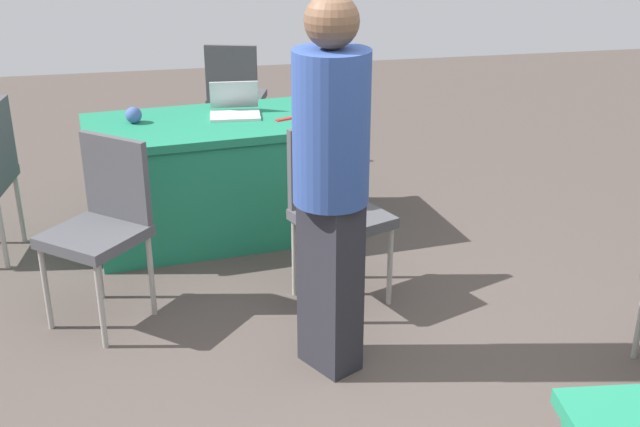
# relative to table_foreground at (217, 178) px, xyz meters

# --- Properties ---
(ground_plane) EXTENTS (14.40, 14.40, 0.00)m
(ground_plane) POSITION_rel_table_foreground_xyz_m (-0.50, 2.18, -0.39)
(ground_plane) COLOR #4C423D
(table_foreground) EXTENTS (1.70, 1.01, 0.78)m
(table_foreground) POSITION_rel_table_foreground_xyz_m (0.00, 0.00, 0.00)
(table_foreground) COLOR #1E7A56
(table_foreground) RESTS_ON ground
(chair_tucked_right) EXTENTS (0.62, 0.62, 0.98)m
(chair_tucked_right) POSITION_rel_table_foreground_xyz_m (0.66, 0.99, 0.18)
(chair_tucked_right) COLOR #9E9993
(chair_tucked_right) RESTS_ON ground
(chair_aisle) EXTENTS (0.55, 0.55, 0.97)m
(chair_aisle) POSITION_rel_table_foreground_xyz_m (-0.29, -1.56, 0.17)
(chair_aisle) COLOR #9E9993
(chair_aisle) RESTS_ON ground
(chair_back_row) EXTENTS (0.57, 0.57, 0.98)m
(chair_back_row) POSITION_rel_table_foreground_xyz_m (-0.57, 1.00, 0.18)
(chair_back_row) COLOR #9E9993
(chair_back_row) RESTS_ON ground
(person_attendee_browsing) EXTENTS (0.46, 0.46, 1.77)m
(person_attendee_browsing) POSITION_rel_table_foreground_xyz_m (-0.39, 1.68, 0.61)
(person_attendee_browsing) COLOR #26262D
(person_attendee_browsing) RESTS_ON ground
(laptop_silver) EXTENTS (0.34, 0.32, 0.21)m
(laptop_silver) POSITION_rel_table_foreground_xyz_m (-0.14, -0.10, 0.43)
(laptop_silver) COLOR silver
(laptop_silver) RESTS_ON table_foreground
(yarn_ball) EXTENTS (0.10, 0.10, 0.10)m
(yarn_ball) POSITION_rel_table_foreground_xyz_m (0.49, -0.05, 0.44)
(yarn_ball) COLOR #3F5999
(yarn_ball) RESTS_ON table_foreground
(scissors_red) EXTENTS (0.18, 0.10, 0.01)m
(scissors_red) POSITION_rel_table_foreground_xyz_m (-0.47, 0.06, 0.39)
(scissors_red) COLOR red
(scissors_red) RESTS_ON table_foreground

